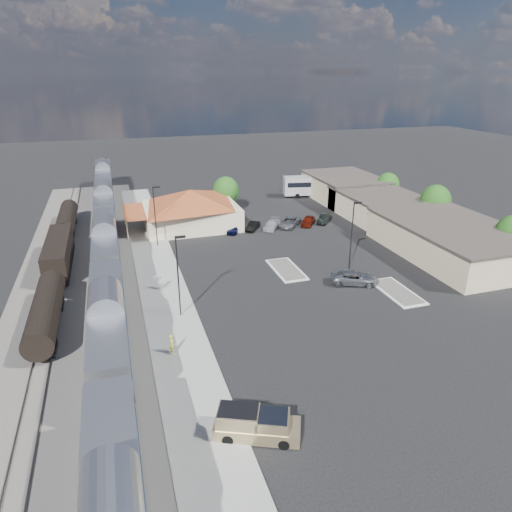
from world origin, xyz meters
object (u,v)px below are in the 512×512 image
object	(u,v)px
suv	(355,278)
pickup_truck	(257,425)
station_depot	(190,208)
coach_bus	(315,185)

from	to	relation	value
suv	pickup_truck	bearing A→B (deg)	159.12
station_depot	coach_bus	bearing A→B (deg)	23.27
pickup_truck	suv	xyz separation A→B (m)	(18.89, 20.27, -0.20)
suv	station_depot	bearing A→B (deg)	49.92
station_depot	coach_bus	xyz separation A→B (m)	(27.90, 12.00, -0.76)
pickup_truck	coach_bus	size ratio (longest dim) A/B	0.49
suv	coach_bus	bearing A→B (deg)	4.32
pickup_truck	suv	bearing A→B (deg)	-19.18
suv	coach_bus	world-z (taller)	coach_bus
pickup_truck	coach_bus	distance (m)	68.48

